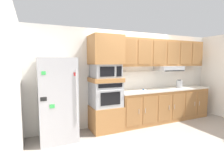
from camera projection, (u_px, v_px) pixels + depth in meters
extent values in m
plane|color=#9E9389|center=(155.00, 135.00, 4.10)|extent=(9.60, 9.60, 0.00)
cube|color=silver|center=(131.00, 77.00, 4.98)|extent=(6.20, 0.12, 2.50)
cube|color=silver|center=(14.00, 89.00, 2.81)|extent=(0.12, 7.10, 2.50)
cube|color=#ADADB2|center=(57.00, 99.00, 3.77)|extent=(0.76, 0.70, 1.76)
cylinder|color=silver|center=(77.00, 97.00, 3.57)|extent=(0.02, 0.02, 1.10)
cube|color=red|center=(75.00, 74.00, 3.53)|extent=(0.05, 0.01, 0.07)
cube|color=black|center=(44.00, 99.00, 3.32)|extent=(0.12, 0.01, 0.08)
cube|color=green|center=(52.00, 106.00, 3.40)|extent=(0.09, 0.01, 0.08)
cube|color=green|center=(44.00, 73.00, 3.28)|extent=(0.08, 0.01, 0.07)
cube|color=#A8703D|center=(106.00, 118.00, 4.37)|extent=(0.74, 0.62, 0.60)
cube|color=#A8AAAF|center=(106.00, 94.00, 4.31)|extent=(0.70, 0.58, 0.60)
cube|color=black|center=(111.00, 99.00, 4.05)|extent=(0.49, 0.01, 0.30)
cube|color=black|center=(111.00, 86.00, 4.02)|extent=(0.59, 0.01, 0.09)
cylinder|color=#A8AAAF|center=(111.00, 90.00, 4.01)|extent=(0.56, 0.02, 0.02)
cube|color=#A8703D|center=(106.00, 80.00, 4.28)|extent=(0.74, 0.62, 0.10)
cube|color=#A8AAAF|center=(106.00, 71.00, 4.26)|extent=(0.64, 0.53, 0.32)
cube|color=black|center=(107.00, 72.00, 3.98)|extent=(0.35, 0.01, 0.22)
cube|color=black|center=(119.00, 71.00, 4.10)|extent=(0.13, 0.01, 0.24)
cube|color=#A8703D|center=(106.00, 50.00, 4.21)|extent=(0.74, 0.62, 0.68)
cube|color=#A8703D|center=(164.00, 105.00, 5.11)|extent=(2.89, 0.60, 0.88)
cube|color=#9A6738|center=(134.00, 112.00, 4.33)|extent=(0.41, 0.01, 0.70)
cylinder|color=#BCBCC1|center=(139.00, 112.00, 4.38)|extent=(0.01, 0.01, 0.12)
cube|color=#9A6738|center=(150.00, 110.00, 4.53)|extent=(0.41, 0.01, 0.70)
cylinder|color=#BCBCC1|center=(145.00, 111.00, 4.46)|extent=(0.01, 0.01, 0.12)
cube|color=#9A6738|center=(165.00, 108.00, 4.73)|extent=(0.41, 0.01, 0.70)
cylinder|color=#BCBCC1|center=(169.00, 107.00, 4.78)|extent=(0.01, 0.01, 0.12)
cube|color=#9A6738|center=(178.00, 106.00, 4.93)|extent=(0.41, 0.01, 0.70)
cylinder|color=#BCBCC1|center=(175.00, 107.00, 4.86)|extent=(0.01, 0.01, 0.12)
cube|color=#9A6738|center=(191.00, 104.00, 5.13)|extent=(0.41, 0.01, 0.70)
cylinder|color=#BCBCC1|center=(195.00, 104.00, 5.18)|extent=(0.01, 0.01, 0.12)
cube|color=#9A6738|center=(202.00, 103.00, 5.33)|extent=(0.41, 0.01, 0.70)
cylinder|color=#BCBCC1|center=(199.00, 103.00, 5.26)|extent=(0.01, 0.01, 0.12)
cube|color=silver|center=(164.00, 89.00, 5.06)|extent=(2.93, 0.64, 0.04)
cube|color=white|center=(158.00, 79.00, 5.30)|extent=(2.93, 0.02, 0.50)
cube|color=#A8703D|center=(162.00, 53.00, 5.08)|extent=(2.89, 0.34, 0.74)
cube|color=#A8AAAF|center=(169.00, 69.00, 5.14)|extent=(0.76, 0.48, 0.14)
cube|color=black|center=(174.00, 71.00, 4.95)|extent=(0.72, 0.04, 0.02)
cube|color=#9A6738|center=(129.00, 52.00, 4.42)|extent=(0.41, 0.01, 0.63)
cube|color=#9A6738|center=(145.00, 52.00, 4.62)|extent=(0.41, 0.01, 0.63)
cube|color=#9A6738|center=(160.00, 53.00, 4.82)|extent=(0.41, 0.01, 0.63)
cube|color=#9A6738|center=(173.00, 53.00, 5.02)|extent=(0.41, 0.01, 0.63)
cube|color=#9A6738|center=(186.00, 53.00, 5.22)|extent=(0.41, 0.01, 0.63)
cube|color=#9A6738|center=(197.00, 54.00, 5.42)|extent=(0.41, 0.01, 0.63)
cylinder|color=blue|center=(143.00, 90.00, 4.80)|extent=(0.06, 0.10, 0.03)
cylinder|color=silver|center=(147.00, 90.00, 4.80)|extent=(0.05, 0.11, 0.01)
cylinder|color=#A8AAAF|center=(179.00, 84.00, 5.22)|extent=(0.17, 0.17, 0.22)
cylinder|color=black|center=(179.00, 80.00, 5.21)|extent=(0.10, 0.10, 0.02)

